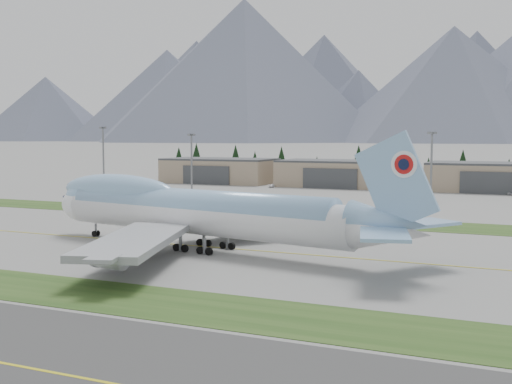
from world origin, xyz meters
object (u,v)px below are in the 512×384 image
at_px(service_vehicle_a, 272,188).
at_px(service_vehicle_c, 509,195).
at_px(hangar_center, 339,173).
at_px(hangar_right, 495,177).
at_px(service_vehicle_b, 388,193).
at_px(boeing_747_freighter, 196,211).
at_px(hangar_left, 220,170).

relative_size(service_vehicle_a, service_vehicle_c, 1.08).
bearing_deg(hangar_center, service_vehicle_a, -143.95).
bearing_deg(hangar_right, hangar_center, 180.00).
distance_m(service_vehicle_b, service_vehicle_c, 41.75).
height_order(boeing_747_freighter, hangar_left, boeing_747_freighter).
bearing_deg(service_vehicle_a, boeing_747_freighter, -76.35).
relative_size(hangar_right, service_vehicle_c, 12.82).
bearing_deg(service_vehicle_b, service_vehicle_c, -87.87).
bearing_deg(hangar_right, hangar_left, 180.00).
relative_size(service_vehicle_a, service_vehicle_b, 1.01).
xyz_separation_m(boeing_747_freighter, service_vehicle_b, (7.48, 129.61, -7.10)).
height_order(hangar_left, hangar_right, same).
bearing_deg(boeing_747_freighter, service_vehicle_c, 81.80).
bearing_deg(boeing_747_freighter, hangar_center, 107.31).
bearing_deg(service_vehicle_b, hangar_left, 61.53).
relative_size(boeing_747_freighter, service_vehicle_b, 20.63).
distance_m(hangar_right, service_vehicle_c, 15.12).
distance_m(boeing_747_freighter, service_vehicle_a, 142.27).
height_order(hangar_left, service_vehicle_b, hangar_left).
bearing_deg(hangar_center, hangar_right, 0.00).
xyz_separation_m(hangar_right, service_vehicle_c, (5.64, -12.95, -5.39)).
bearing_deg(service_vehicle_c, service_vehicle_a, 167.07).
bearing_deg(service_vehicle_a, hangar_left, 149.06).
bearing_deg(service_vehicle_c, hangar_right, 98.10).
distance_m(hangar_right, service_vehicle_a, 85.01).
xyz_separation_m(boeing_747_freighter, service_vehicle_a, (-40.87, 136.09, -7.10)).
bearing_deg(boeing_747_freighter, service_vehicle_b, 97.40).
height_order(boeing_747_freighter, service_vehicle_a, boeing_747_freighter).
height_order(service_vehicle_a, service_vehicle_c, service_vehicle_a).
bearing_deg(hangar_left, service_vehicle_c, -6.13).
distance_m(boeing_747_freighter, service_vehicle_b, 130.02).
relative_size(hangar_left, hangar_right, 1.00).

